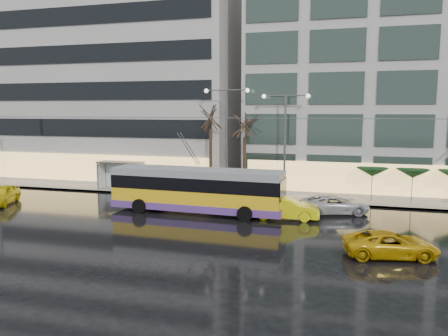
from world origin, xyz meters
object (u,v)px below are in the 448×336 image
at_px(bus_shelter, 118,169).
at_px(trolleybus, 197,191).
at_px(street_lamp_near, 227,126).
at_px(taxi_a, 1,195).

bearing_deg(bus_shelter, trolleybus, -34.22).
relative_size(trolleybus, bus_shelter, 3.01).
bearing_deg(trolleybus, street_lamp_near, 86.90).
bearing_deg(bus_shelter, taxi_a, -125.54).
distance_m(trolleybus, taxi_a, 15.90).
height_order(trolleybus, bus_shelter, trolleybus).
bearing_deg(bus_shelter, street_lamp_near, 0.63).
bearing_deg(street_lamp_near, bus_shelter, -179.37).
relative_size(bus_shelter, street_lamp_near, 0.47).
bearing_deg(trolleybus, taxi_a, -175.19).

